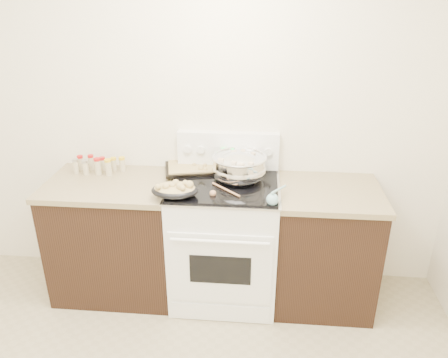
# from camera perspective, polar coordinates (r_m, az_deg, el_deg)

# --- Properties ---
(room_shell) EXTENTS (4.10, 3.60, 2.75)m
(room_shell) POSITION_cam_1_polar(r_m,az_deg,el_deg) (1.57, -17.58, 3.60)
(room_shell) COLOR white
(room_shell) RESTS_ON ground
(counter_left) EXTENTS (0.93, 0.67, 0.92)m
(counter_left) POSITION_cam_1_polar(r_m,az_deg,el_deg) (3.46, -13.83, -7.24)
(counter_left) COLOR black
(counter_left) RESTS_ON ground
(counter_right) EXTENTS (0.73, 0.67, 0.92)m
(counter_right) POSITION_cam_1_polar(r_m,az_deg,el_deg) (3.33, 12.86, -8.54)
(counter_right) COLOR black
(counter_right) RESTS_ON ground
(kitchen_range) EXTENTS (0.78, 0.73, 1.22)m
(kitchen_range) POSITION_cam_1_polar(r_m,az_deg,el_deg) (3.28, 0.09, -7.77)
(kitchen_range) COLOR white
(kitchen_range) RESTS_ON ground
(mixing_bowl) EXTENTS (0.46, 0.46, 0.23)m
(mixing_bowl) POSITION_cam_1_polar(r_m,az_deg,el_deg) (3.10, 1.99, 1.51)
(mixing_bowl) COLOR silver
(mixing_bowl) RESTS_ON kitchen_range
(roasting_pan) EXTENTS (0.32, 0.23, 0.11)m
(roasting_pan) POSITION_cam_1_polar(r_m,az_deg,el_deg) (2.88, -6.43, -1.36)
(roasting_pan) COLOR black
(roasting_pan) RESTS_ON kitchen_range
(baking_sheet) EXTENTS (0.51, 0.40, 0.06)m
(baking_sheet) POSITION_cam_1_polar(r_m,az_deg,el_deg) (3.30, -3.68, 1.60)
(baking_sheet) COLOR black
(baking_sheet) RESTS_ON kitchen_range
(wooden_spoon) EXTENTS (0.21, 0.20, 0.04)m
(wooden_spoon) POSITION_cam_1_polar(r_m,az_deg,el_deg) (2.91, -0.80, -1.69)
(wooden_spoon) COLOR #B47B52
(wooden_spoon) RESTS_ON kitchen_range
(blue_ladle) EXTENTS (0.14, 0.26, 0.10)m
(blue_ladle) POSITION_cam_1_polar(r_m,az_deg,el_deg) (2.80, 6.45, -2.51)
(blue_ladle) COLOR #7DB0BB
(blue_ladle) RESTS_ON kitchen_range
(spice_jars) EXTENTS (0.38, 0.15, 0.13)m
(spice_jars) POSITION_cam_1_polar(r_m,az_deg,el_deg) (3.42, -16.13, 1.77)
(spice_jars) COLOR #BFB28C
(spice_jars) RESTS_ON counter_left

